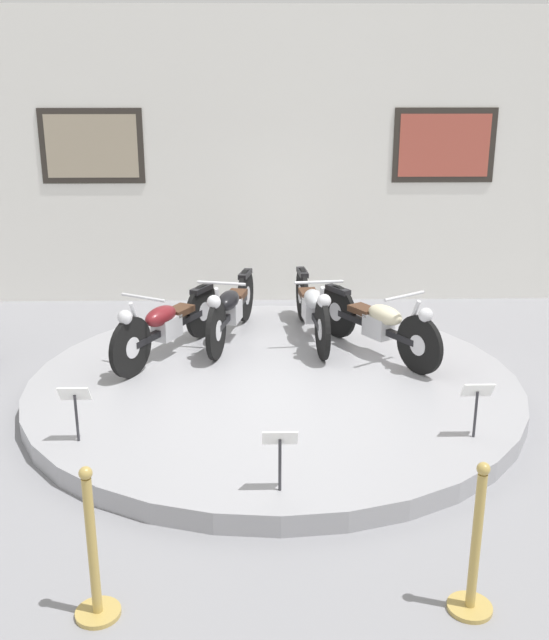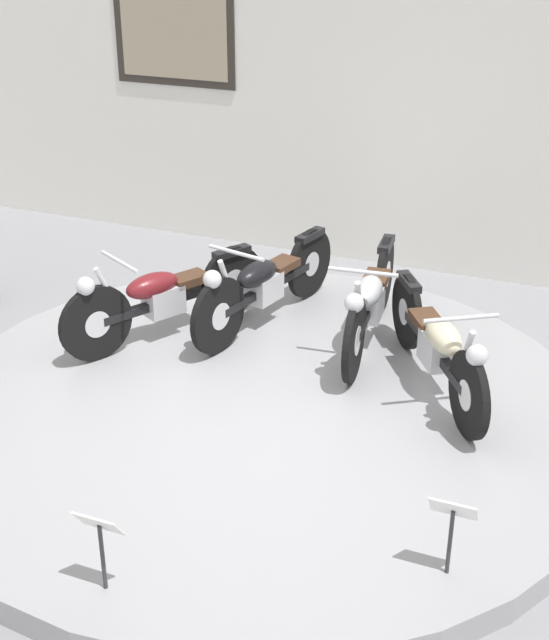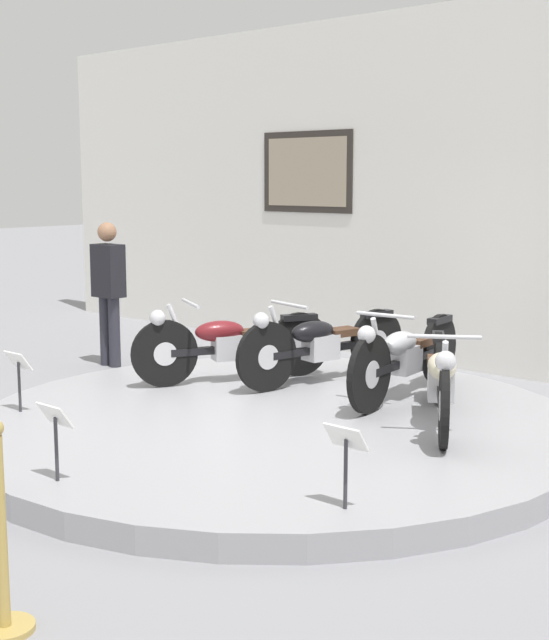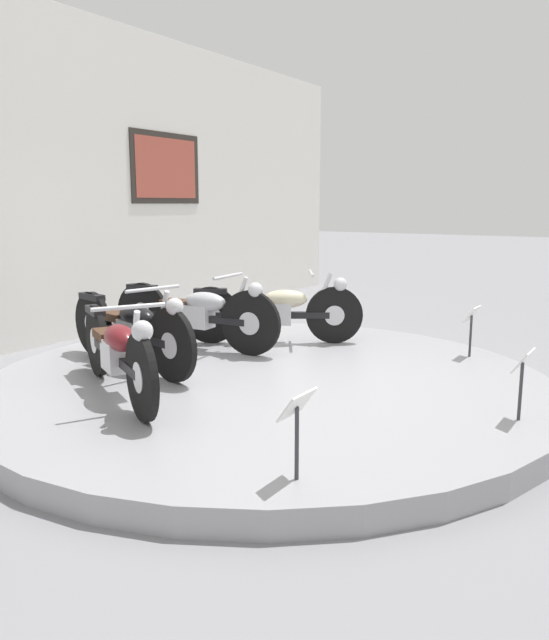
{
  "view_description": "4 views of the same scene",
  "coord_description": "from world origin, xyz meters",
  "px_view_note": "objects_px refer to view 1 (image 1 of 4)",
  "views": [
    {
      "loc": [
        -0.14,
        -7.05,
        3.18
      ],
      "look_at": [
        0.01,
        0.08,
        0.78
      ],
      "focal_mm": 42.0,
      "sensor_mm": 36.0,
      "label": 1
    },
    {
      "loc": [
        2.26,
        -5.23,
        3.61
      ],
      "look_at": [
        0.04,
        0.18,
        0.76
      ],
      "focal_mm": 50.0,
      "sensor_mm": 36.0,
      "label": 2
    },
    {
      "loc": [
        4.67,
        -5.36,
        2.1
      ],
      "look_at": [
        -0.3,
        0.32,
        0.91
      ],
      "focal_mm": 50.0,
      "sensor_mm": 36.0,
      "label": 3
    },
    {
      "loc": [
        -4.48,
        -2.98,
        1.69
      ],
      "look_at": [
        0.14,
        0.01,
        0.66
      ],
      "focal_mm": 35.0,
      "sensor_mm": 36.0,
      "label": 4
    }
  ],
  "objects_px": {
    "stanchion_post_left_of_entry": "(94,567)",
    "info_placard_front_left": "(75,401)",
    "stanchion_post_right_of_entry": "(474,562)",
    "motorcycle_silver": "(312,306)",
    "motorcycle_cream": "(379,322)",
    "motorcycle_black": "(231,307)",
    "info_placard_front_centre": "(280,446)",
    "motorcycle_maroon": "(166,323)",
    "info_placard_front_right": "(477,398)"
  },
  "relations": [
    {
      "from": "info_placard_front_centre",
      "to": "info_placard_front_right",
      "type": "height_order",
      "value": "same"
    },
    {
      "from": "motorcycle_black",
      "to": "info_placard_front_left",
      "type": "xyz_separation_m",
      "value": [
        -1.22,
        -2.51,
        -0.02
      ]
    },
    {
      "from": "motorcycle_cream",
      "to": "motorcycle_maroon",
      "type": "bearing_deg",
      "value": -179.97
    },
    {
      "from": "motorcycle_black",
      "to": "motorcycle_cream",
      "type": "xyz_separation_m",
      "value": [
        1.63,
        -0.54,
        -0.01
      ]
    },
    {
      "from": "info_placard_front_centre",
      "to": "motorcycle_silver",
      "type": "bearing_deg",
      "value": 81.99
    },
    {
      "from": "info_placard_front_centre",
      "to": "stanchion_post_left_of_entry",
      "type": "relative_size",
      "value": 0.5
    },
    {
      "from": "motorcycle_maroon",
      "to": "info_placard_front_left",
      "type": "distance_m",
      "value": 2.03
    },
    {
      "from": "motorcycle_black",
      "to": "stanchion_post_right_of_entry",
      "type": "distance_m",
      "value": 4.73
    },
    {
      "from": "stanchion_post_right_of_entry",
      "to": "info_placard_front_right",
      "type": "bearing_deg",
      "value": 74.35
    },
    {
      "from": "info_placard_front_right",
      "to": "stanchion_post_left_of_entry",
      "type": "height_order",
      "value": "stanchion_post_left_of_entry"
    },
    {
      "from": "motorcycle_maroon",
      "to": "motorcycle_cream",
      "type": "bearing_deg",
      "value": 0.03
    },
    {
      "from": "info_placard_front_left",
      "to": "stanchion_post_right_of_entry",
      "type": "height_order",
      "value": "stanchion_post_right_of_entry"
    },
    {
      "from": "motorcycle_silver",
      "to": "stanchion_post_right_of_entry",
      "type": "relative_size",
      "value": 1.96
    },
    {
      "from": "info_placard_front_right",
      "to": "stanchion_post_left_of_entry",
      "type": "distance_m",
      "value": 3.44
    },
    {
      "from": "motorcycle_cream",
      "to": "info_placard_front_left",
      "type": "bearing_deg",
      "value": -145.41
    },
    {
      "from": "motorcycle_cream",
      "to": "stanchion_post_right_of_entry",
      "type": "xyz_separation_m",
      "value": [
        -0.01,
        -3.9,
        -0.22
      ]
    },
    {
      "from": "motorcycle_maroon",
      "to": "motorcycle_cream",
      "type": "xyz_separation_m",
      "value": [
        2.31,
        0.0,
        -0.0
      ]
    },
    {
      "from": "stanchion_post_left_of_entry",
      "to": "info_placard_front_right",
      "type": "bearing_deg",
      "value": 34.34
    },
    {
      "from": "motorcycle_silver",
      "to": "info_placard_front_left",
      "type": "distance_m",
      "value": 3.31
    },
    {
      "from": "motorcycle_maroon",
      "to": "info_placard_front_left",
      "type": "height_order",
      "value": "motorcycle_maroon"
    },
    {
      "from": "motorcycle_cream",
      "to": "motorcycle_silver",
      "type": "bearing_deg",
      "value": 141.71
    },
    {
      "from": "motorcycle_maroon",
      "to": "stanchion_post_left_of_entry",
      "type": "height_order",
      "value": "stanchion_post_left_of_entry"
    },
    {
      "from": "stanchion_post_left_of_entry",
      "to": "info_placard_front_left",
      "type": "bearing_deg",
      "value": 105.65
    },
    {
      "from": "info_placard_front_left",
      "to": "info_placard_front_right",
      "type": "height_order",
      "value": "same"
    },
    {
      "from": "motorcycle_cream",
      "to": "info_placard_front_right",
      "type": "xyz_separation_m",
      "value": [
        0.53,
        -1.96,
        -0.01
      ]
    },
    {
      "from": "motorcycle_black",
      "to": "motorcycle_silver",
      "type": "bearing_deg",
      "value": 0.01
    },
    {
      "from": "stanchion_post_right_of_entry",
      "to": "motorcycle_silver",
      "type": "bearing_deg",
      "value": 98.67
    },
    {
      "from": "stanchion_post_left_of_entry",
      "to": "stanchion_post_right_of_entry",
      "type": "bearing_deg",
      "value": 0.0
    },
    {
      "from": "motorcycle_maroon",
      "to": "motorcycle_black",
      "type": "bearing_deg",
      "value": 38.66
    },
    {
      "from": "motorcycle_cream",
      "to": "stanchion_post_left_of_entry",
      "type": "height_order",
      "value": "stanchion_post_left_of_entry"
    },
    {
      "from": "info_placard_front_left",
      "to": "stanchion_post_left_of_entry",
      "type": "relative_size",
      "value": 0.5
    },
    {
      "from": "info_placard_front_right",
      "to": "stanchion_post_right_of_entry",
      "type": "xyz_separation_m",
      "value": [
        -0.54,
        -1.94,
        -0.21
      ]
    },
    {
      "from": "motorcycle_silver",
      "to": "stanchion_post_left_of_entry",
      "type": "xyz_separation_m",
      "value": [
        -1.62,
        -4.44,
        -0.23
      ]
    },
    {
      "from": "info_placard_front_left",
      "to": "info_placard_front_centre",
      "type": "relative_size",
      "value": 1.0
    },
    {
      "from": "motorcycle_cream",
      "to": "stanchion_post_right_of_entry",
      "type": "bearing_deg",
      "value": -90.15
    },
    {
      "from": "stanchion_post_right_of_entry",
      "to": "motorcycle_cream",
      "type": "bearing_deg",
      "value": 89.85
    },
    {
      "from": "info_placard_front_centre",
      "to": "stanchion_post_right_of_entry",
      "type": "height_order",
      "value": "stanchion_post_right_of_entry"
    },
    {
      "from": "info_placard_front_left",
      "to": "stanchion_post_right_of_entry",
      "type": "distance_m",
      "value": 3.44
    },
    {
      "from": "motorcycle_black",
      "to": "stanchion_post_left_of_entry",
      "type": "xyz_separation_m",
      "value": [
        -0.67,
        -4.44,
        -0.23
      ]
    },
    {
      "from": "stanchion_post_left_of_entry",
      "to": "motorcycle_silver",
      "type": "bearing_deg",
      "value": 70.03
    },
    {
      "from": "motorcycle_cream",
      "to": "info_placard_front_centre",
      "type": "xyz_separation_m",
      "value": [
        -1.16,
        -2.79,
        -0.01
      ]
    },
    {
      "from": "motorcycle_cream",
      "to": "info_placard_front_left",
      "type": "height_order",
      "value": "motorcycle_cream"
    },
    {
      "from": "motorcycle_maroon",
      "to": "info_placard_front_centre",
      "type": "xyz_separation_m",
      "value": [
        1.15,
        -2.79,
        -0.02
      ]
    },
    {
      "from": "motorcycle_black",
      "to": "info_placard_front_centre",
      "type": "relative_size",
      "value": 3.83
    },
    {
      "from": "motorcycle_silver",
      "to": "motorcycle_cream",
      "type": "bearing_deg",
      "value": -38.29
    },
    {
      "from": "info_placard_front_centre",
      "to": "stanchion_post_right_of_entry",
      "type": "distance_m",
      "value": 1.61
    },
    {
      "from": "info_placard_front_centre",
      "to": "stanchion_post_left_of_entry",
      "type": "bearing_deg",
      "value": -135.86
    },
    {
      "from": "motorcycle_silver",
      "to": "motorcycle_cream",
      "type": "distance_m",
      "value": 0.88
    },
    {
      "from": "motorcycle_black",
      "to": "stanchion_post_right_of_entry",
      "type": "height_order",
      "value": "stanchion_post_right_of_entry"
    },
    {
      "from": "motorcycle_maroon",
      "to": "stanchion_post_right_of_entry",
      "type": "distance_m",
      "value": 4.53
    }
  ]
}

